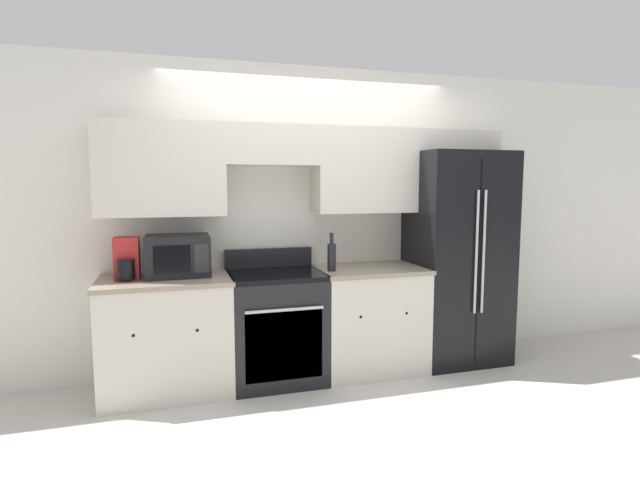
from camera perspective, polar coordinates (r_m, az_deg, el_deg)
The scene contains 9 objects.
ground_plane at distance 4.09m, azimuth 1.30°, elevation -16.60°, with size 12.00×12.00×0.00m, color beige.
wall_back at distance 4.34m, azimuth -0.83°, elevation 4.55°, with size 8.00×0.39×2.60m.
lower_cabinets_left at distance 4.06m, azimuth -17.11°, elevation -10.37°, with size 0.98×0.64×0.89m.
lower_cabinets_right at distance 4.37m, azimuth 5.64°, elevation -8.92°, with size 0.91×0.64×0.89m.
oven_range at distance 4.13m, azimuth -5.04°, elevation -9.73°, with size 0.75×0.65×1.05m.
refrigerator at distance 4.71m, azimuth 15.03°, elevation -1.85°, with size 0.82×0.79×1.88m.
microwave at distance 4.02m, azimuth -15.94°, elevation -1.71°, with size 0.48×0.40×0.31m.
bottle at distance 4.06m, azimuth 1.34°, elevation -1.84°, with size 0.07×0.07×0.31m.
paper_towel_holder at distance 3.99m, azimuth -21.22°, elevation -2.13°, with size 0.18×0.26×0.31m.
Camera 1 is at (-1.17, -3.58, 1.61)m, focal length 28.00 mm.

